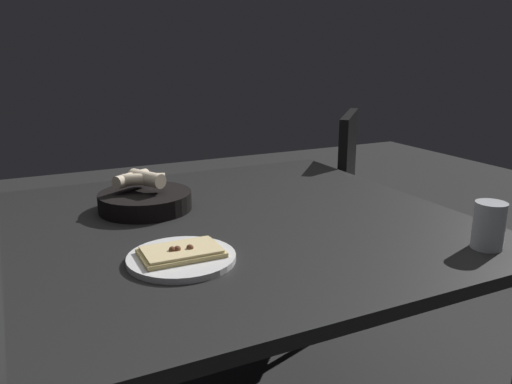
% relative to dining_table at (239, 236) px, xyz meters
% --- Properties ---
extents(dining_table, '(1.19, 1.17, 0.73)m').
position_rel_dining_table_xyz_m(dining_table, '(0.00, 0.00, 0.00)').
color(dining_table, black).
rests_on(dining_table, ground).
extents(pizza_plate, '(0.24, 0.24, 0.04)m').
position_rel_dining_table_xyz_m(pizza_plate, '(-0.24, -0.21, 0.06)').
color(pizza_plate, white).
rests_on(pizza_plate, dining_table).
extents(bread_basket, '(0.27, 0.27, 0.11)m').
position_rel_dining_table_xyz_m(bread_basket, '(-0.21, 0.20, 0.08)').
color(bread_basket, black).
rests_on(bread_basket, dining_table).
extents(beer_glass, '(0.07, 0.07, 0.11)m').
position_rel_dining_table_xyz_m(beer_glass, '(0.43, -0.46, 0.10)').
color(beer_glass, silver).
rests_on(beer_glass, dining_table).
extents(chair_far, '(0.62, 0.62, 0.92)m').
position_rel_dining_table_xyz_m(chair_far, '(0.69, 0.63, -0.16)').
color(chair_far, black).
rests_on(chair_far, ground).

